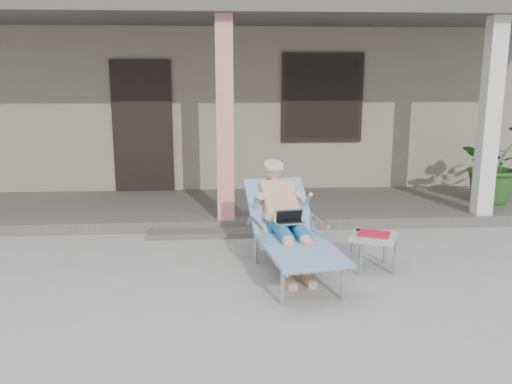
{
  "coord_description": "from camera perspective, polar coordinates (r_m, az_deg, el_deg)",
  "views": [
    {
      "loc": [
        -0.06,
        -4.83,
        2.06
      ],
      "look_at": [
        0.3,
        0.6,
        0.85
      ],
      "focal_mm": 38.0,
      "sensor_mm": 36.0,
      "label": 1
    }
  ],
  "objects": [
    {
      "name": "ground",
      "position": [
        5.25,
        -2.85,
        -10.58
      ],
      "size": [
        60.0,
        60.0,
        0.0
      ],
      "primitive_type": "plane",
      "color": "#9E9E99",
      "rests_on": "ground"
    },
    {
      "name": "house",
      "position": [
        11.33,
        -3.54,
        10.52
      ],
      "size": [
        10.4,
        5.4,
        3.3
      ],
      "color": "gray",
      "rests_on": "ground"
    },
    {
      "name": "porch_deck",
      "position": [
        8.08,
        -3.24,
        -1.71
      ],
      "size": [
        10.0,
        2.0,
        0.15
      ],
      "primitive_type": "cube",
      "color": "#605B56",
      "rests_on": "ground"
    },
    {
      "name": "porch_overhang",
      "position": [
        7.81,
        -3.49,
        17.86
      ],
      "size": [
        10.0,
        2.3,
        2.85
      ],
      "color": "silver",
      "rests_on": "porch_deck"
    },
    {
      "name": "porch_step",
      "position": [
        6.98,
        -3.13,
        -4.33
      ],
      "size": [
        2.0,
        0.3,
        0.07
      ],
      "primitive_type": "cube",
      "color": "#605B56",
      "rests_on": "ground"
    },
    {
      "name": "lounger",
      "position": [
        5.62,
        3.4,
        -1.33
      ],
      "size": [
        0.92,
        1.84,
        1.16
      ],
      "rotation": [
        0.0,
        0.0,
        0.15
      ],
      "color": "#B7B7BC",
      "rests_on": "ground"
    },
    {
      "name": "side_table",
      "position": [
        5.86,
        12.28,
        -4.79
      ],
      "size": [
        0.59,
        0.59,
        0.41
      ],
      "rotation": [
        0.0,
        0.0,
        -0.4
      ],
      "color": "#ADADA8",
      "rests_on": "ground"
    },
    {
      "name": "potted_palm",
      "position": [
        8.8,
        23.83,
        2.83
      ],
      "size": [
        1.23,
        1.12,
        1.18
      ],
      "primitive_type": "imported",
      "rotation": [
        0.0,
        0.0,
        0.21
      ],
      "color": "#26591E",
      "rests_on": "porch_deck"
    }
  ]
}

